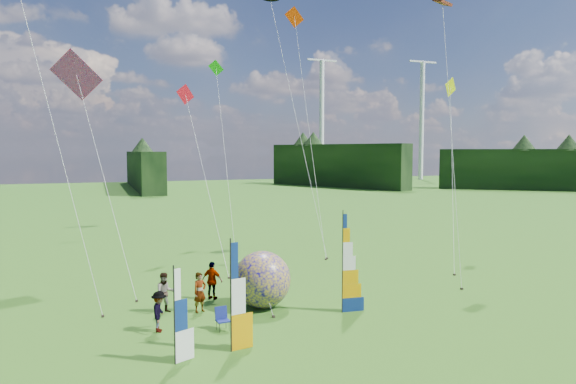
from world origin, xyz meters
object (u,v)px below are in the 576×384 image
object	(u,v)px
side_banner_far	(174,317)
camp_chair	(223,319)
spectator_d	(212,281)
spectator_a	(200,292)
spectator_b	(165,293)
kite_whale	(295,105)
side_banner_left	(231,298)
bol_inflatable	(262,279)
spectator_c	(159,311)
feather_banner_main	(343,264)

from	to	relation	value
side_banner_far	camp_chair	xyz separation A→B (m)	(2.31, 2.66, -1.18)
camp_chair	spectator_d	bearing A→B (deg)	78.27
spectator_a	camp_chair	bearing A→B (deg)	-107.21
side_banner_far	spectator_b	size ratio (longest dim) A/B	1.80
camp_chair	side_banner_far	bearing A→B (deg)	-135.68
spectator_a	kite_whale	size ratio (longest dim) A/B	0.08
side_banner_left	bol_inflatable	distance (m)	5.45
bol_inflatable	spectator_c	world-z (taller)	bol_inflatable
spectator_a	spectator_d	world-z (taller)	spectator_d
feather_banner_main	spectator_b	size ratio (longest dim) A/B	2.45
bol_inflatable	spectator_b	bearing A→B (deg)	169.84
side_banner_left	spectator_b	size ratio (longest dim) A/B	2.19
bol_inflatable	camp_chair	world-z (taller)	bol_inflatable
side_banner_far	spectator_b	distance (m)	5.91
spectator_b	spectator_c	distance (m)	2.45
feather_banner_main	kite_whale	size ratio (longest dim) A/B	0.21
side_banner_left	spectator_c	size ratio (longest dim) A/B	2.42
spectator_a	spectator_b	size ratio (longest dim) A/B	0.99
side_banner_far	kite_whale	size ratio (longest dim) A/B	0.15
feather_banner_main	spectator_b	world-z (taller)	feather_banner_main
side_banner_left	spectator_a	size ratio (longest dim) A/B	2.21
spectator_b	side_banner_far	bearing A→B (deg)	-100.39
feather_banner_main	spectator_a	xyz separation A→B (m)	(-6.01, 2.37, -1.34)
side_banner_left	spectator_b	xyz separation A→B (m)	(-1.67, 5.46, -1.09)
side_banner_left	spectator_a	distance (m)	5.15
feather_banner_main	side_banner_far	distance (m)	8.51
side_banner_left	bol_inflatable	world-z (taller)	side_banner_left
side_banner_far	spectator_b	xyz separation A→B (m)	(0.41, 5.85, -0.74)
camp_chair	spectator_b	bearing A→B (deg)	115.91
feather_banner_main	side_banner_left	size ratio (longest dim) A/B	1.12
feather_banner_main	side_banner_left	distance (m)	6.42
camp_chair	spectator_a	bearing A→B (deg)	93.56
spectator_c	camp_chair	size ratio (longest dim) A/B	1.74
side_banner_left	side_banner_far	distance (m)	2.15
bol_inflatable	spectator_d	distance (m)	2.87
feather_banner_main	spectator_c	bearing A→B (deg)	-178.31
camp_chair	kite_whale	world-z (taller)	kite_whale
bol_inflatable	spectator_d	size ratio (longest dim) A/B	1.41
feather_banner_main	side_banner_left	bearing A→B (deg)	-150.88
side_banner_left	side_banner_far	xyz separation A→B (m)	(-2.08, -0.39, -0.35)
spectator_a	spectator_d	xyz separation A→B (m)	(0.96, 1.75, 0.03)
spectator_a	spectator_d	size ratio (longest dim) A/B	0.97
spectator_b	spectator_c	bearing A→B (deg)	-109.03
camp_chair	side_banner_left	bearing A→B (deg)	-100.43
spectator_d	feather_banner_main	bearing A→B (deg)	-177.89
spectator_a	kite_whale	distance (m)	20.03
side_banner_left	spectator_d	xyz separation A→B (m)	(0.78, 6.78, -1.07)
feather_banner_main	kite_whale	distance (m)	19.04
side_banner_far	spectator_a	size ratio (longest dim) A/B	1.82
side_banner_left	kite_whale	bearing A→B (deg)	51.48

